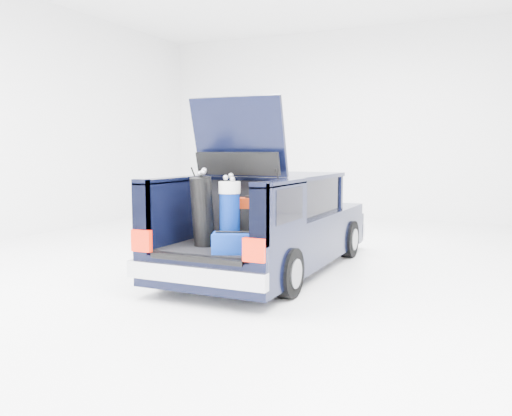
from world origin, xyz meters
The scene contains 6 objects.
ground centered at (0.00, 0.00, 0.00)m, with size 14.00×14.00×0.00m, color white.
car centered at (0.00, 0.11, 0.67)m, with size 1.87×4.65×2.47m.
red_suitcase centered at (0.26, -1.13, 0.89)m, with size 0.44×0.38×0.62m.
black_golf_bag centered at (-0.23, -1.58, 1.04)m, with size 0.33×0.38×0.97m.
blue_golf_bag centered at (0.07, -1.43, 1.01)m, with size 0.34×0.34×0.91m.
blue_duffel centered at (0.32, -1.82, 0.72)m, with size 0.57×0.48×0.26m.
Camera 1 is at (3.15, -7.37, 1.78)m, focal length 38.00 mm.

